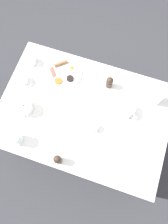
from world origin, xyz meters
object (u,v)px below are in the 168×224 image
creamer_jug (94,128)px  teapot_near (127,110)px  water_glass_short (158,97)px  napkin_folded (136,172)px  teacup_with_saucer_left (23,80)px  teacup_with_saucer_right (31,61)px  salt_grinder (58,160)px  knife_by_plate (79,106)px  fork_by_plate (66,135)px  breakfast_plate (63,73)px  teapot_far (25,108)px  spoon_for_tea (109,143)px  water_glass_tall (16,138)px  pepper_grinder (109,82)px

creamer_jug → teapot_near: bearing=137.0°
water_glass_short → napkin_folded: size_ratio=0.71×
teacup_with_saucer_left → teacup_with_saucer_right: (-0.17, -0.00, -0.00)m
teacup_with_saucer_right → salt_grinder: salt_grinder is taller
salt_grinder → knife_by_plate: (-0.41, 0.00, -0.06)m
fork_by_plate → breakfast_plate: bearing=-157.3°
teapot_near → teapot_far: 0.72m
knife_by_plate → spoon_for_tea: bearing=57.3°
water_glass_tall → knife_by_plate: (-0.37, 0.32, -0.06)m
teacup_with_saucer_right → knife_by_plate: teacup_with_saucer_right is taller
teapot_far → spoon_for_tea: (0.04, 0.64, -0.04)m
teacup_with_saucer_right → knife_by_plate: 0.51m
teapot_near → teapot_far: (0.22, -0.69, 0.00)m
teacup_with_saucer_right → teacup_with_saucer_left: bearing=0.9°
teacup_with_saucer_left → creamer_jug: (0.18, 0.61, -0.00)m
teapot_near → teacup_with_saucer_left: size_ratio=1.22×
teacup_with_saucer_left → water_glass_tall: 0.45m
water_glass_tall → napkin_folded: bearing=93.5°
creamer_jug → pepper_grinder: 0.35m
spoon_for_tea → water_glass_short: bearing=150.6°
water_glass_tall → fork_by_plate: bearing=114.5°
teacup_with_saucer_left → teacup_with_saucer_right: size_ratio=1.00×
teacup_with_saucer_left → spoon_for_tea: size_ratio=0.87×
pepper_grinder → teapot_near: bearing=48.3°
water_glass_tall → pepper_grinder: size_ratio=1.08×
water_glass_short → spoon_for_tea: (0.41, -0.23, -0.07)m
breakfast_plate → teapot_near: teapot_near is taller
teapot_far → teacup_with_saucer_right: teapot_far is taller
breakfast_plate → pepper_grinder: bearing=92.3°
teapot_far → knife_by_plate: teapot_far is taller
teapot_near → creamer_jug: bearing=76.9°
teapot_far → salt_grinder: bearing=-131.2°
water_glass_tall → pepper_grinder: bearing=141.3°
teacup_with_saucer_left → salt_grinder: (0.46, 0.46, 0.03)m
napkin_folded → spoon_for_tea: bearing=-120.9°
breakfast_plate → water_glass_tall: bearing=-11.5°
napkin_folded → teacup_with_saucer_right: bearing=-119.2°
water_glass_short → salt_grinder: 0.82m
pepper_grinder → knife_by_plate: pepper_grinder is taller
spoon_for_tea → teapot_far: bearing=-93.4°
water_glass_short → salt_grinder: bearing=-39.4°
pepper_grinder → spoon_for_tea: 0.43m
salt_grinder → spoon_for_tea: bearing=127.9°
pepper_grinder → teapot_far: bearing=-53.8°
breakfast_plate → creamer_jug: bearing=46.7°
creamer_jug → teacup_with_saucer_left: bearing=-106.1°
teapot_near → teacup_with_saucer_right: size_ratio=1.22×
teapot_far → water_glass_short: (-0.37, 0.87, 0.02)m
teapot_far → salt_grinder: 0.44m
teacup_with_saucer_right → pepper_grinder: pepper_grinder is taller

